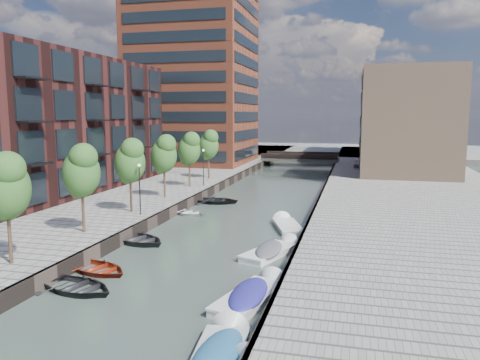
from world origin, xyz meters
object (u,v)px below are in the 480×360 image
at_px(sloop_1, 137,243).
at_px(sloop_2, 98,272).
at_px(sloop_4, 215,203).
at_px(sloop_3, 188,214).
at_px(tree_1, 6,185).
at_px(sloop_0, 77,291).
at_px(motorboat_0, 220,354).
at_px(motorboat_2, 286,226).
at_px(motorboat_3, 253,295).
at_px(bridge, 300,158).
at_px(tree_6, 209,144).
at_px(car, 362,163).
at_px(tree_5, 189,148).
at_px(tree_2, 81,170).
at_px(tree_4, 164,153).
at_px(tree_3, 130,160).
at_px(motorboat_4, 273,251).

distance_m(sloop_1, sloop_2, 6.26).
bearing_deg(sloop_4, sloop_3, 169.64).
bearing_deg(tree_1, sloop_0, -5.98).
distance_m(sloop_3, motorboat_0, 25.63).
distance_m(sloop_2, motorboat_2, 16.02).
bearing_deg(motorboat_3, bridge, 94.55).
height_order(tree_6, car, tree_6).
bearing_deg(tree_6, tree_1, -90.00).
bearing_deg(sloop_2, motorboat_3, -79.81).
bearing_deg(sloop_0, motorboat_3, -67.60).
xyz_separation_m(bridge, motorboat_2, (4.20, -45.31, -1.29)).
bearing_deg(motorboat_2, tree_5, 135.89).
bearing_deg(sloop_4, car, -30.56).
distance_m(tree_2, tree_4, 14.00).
bearing_deg(tree_3, sloop_3, 53.14).
xyz_separation_m(tree_6, motorboat_4, (12.92, -26.71, -5.10)).
distance_m(sloop_2, motorboat_4, 10.91).
xyz_separation_m(sloop_2, sloop_3, (-0.40, 15.99, 0.00)).
bearing_deg(tree_3, sloop_2, -72.22).
height_order(bridge, motorboat_3, bridge).
height_order(tree_5, motorboat_2, tree_5).
xyz_separation_m(sloop_0, sloop_4, (-0.14, 24.69, 0.00)).
height_order(tree_1, motorboat_2, tree_1).
xyz_separation_m(tree_4, tree_5, (0.00, 7.00, 0.00)).
distance_m(tree_1, sloop_0, 6.81).
bearing_deg(sloop_0, motorboat_0, -102.23).
distance_m(tree_2, motorboat_3, 15.58).
relative_size(tree_2, motorboat_3, 1.07).
bearing_deg(car, sloop_4, -102.61).
distance_m(tree_2, sloop_2, 7.93).
bearing_deg(tree_6, tree_5, -90.00).
xyz_separation_m(tree_6, sloop_2, (3.71, -32.57, -5.31)).
distance_m(tree_1, motorboat_0, 15.17).
distance_m(tree_4, motorboat_4, 18.83).
relative_size(tree_1, sloop_1, 1.21).
relative_size(sloop_1, motorboat_4, 0.92).
bearing_deg(sloop_0, tree_1, 99.37).
bearing_deg(tree_2, tree_1, -90.00).
relative_size(tree_2, sloop_2, 1.40).
relative_size(sloop_4, motorboat_0, 0.93).
height_order(sloop_2, sloop_3, sloop_2).
height_order(sloop_3, car, car).
distance_m(sloop_1, sloop_3, 9.76).
xyz_separation_m(sloop_2, motorboat_2, (8.99, 13.26, 0.10)).
bearing_deg(tree_5, motorboat_2, -44.11).
distance_m(tree_4, sloop_0, 22.50).
relative_size(tree_5, motorboat_2, 1.13).
bearing_deg(motorboat_3, tree_2, 154.56).
xyz_separation_m(tree_3, motorboat_4, (12.92, -5.71, -5.10)).
height_order(tree_2, sloop_1, tree_2).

